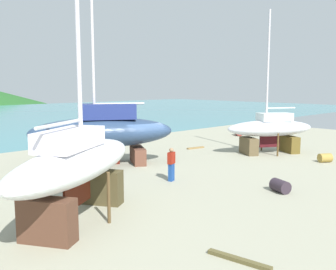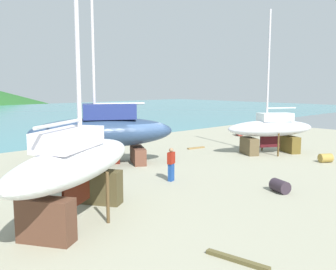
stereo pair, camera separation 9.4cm
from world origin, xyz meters
TOP-DOWN VIEW (x-y plane):
  - ground_plane at (0.00, -3.27)m, footprint 52.68×52.68m
  - sailboat_mid_port at (-1.85, 1.62)m, footprint 8.77×6.72m
  - sailboat_far_slipway at (8.82, -3.33)m, footprint 6.52×5.01m
  - sailboat_large_starboard at (-7.94, -5.61)m, footprint 7.85×5.99m
  - worker at (-1.63, -3.99)m, footprint 0.49×0.37m
  - barrel_ochre at (15.05, -1.01)m, footprint 0.71×0.71m
  - barrel_rust_mid at (0.47, -8.85)m, footprint 0.86×1.01m
  - barrel_rust_near at (14.90, 3.61)m, footprint 1.07×1.12m
  - barrel_tipped_center at (8.50, -7.42)m, footprint 0.95×0.88m
  - timber_long_aft at (6.52, 1.61)m, footprint 1.52×0.53m
  - timber_plank_far at (-6.47, -11.50)m, footprint 0.46×1.89m

SIDE VIEW (x-z plane):
  - ground_plane at x=0.00m, z-range 0.00..0.00m
  - timber_long_aft at x=6.52m, z-range 0.00..0.10m
  - timber_plank_far at x=-6.47m, z-range 0.00..0.11m
  - barrel_tipped_center at x=8.50m, z-range 0.00..0.56m
  - barrel_rust_mid at x=0.47m, z-range 0.00..0.58m
  - barrel_rust_near at x=14.90m, z-range 0.00..0.63m
  - barrel_ochre at x=15.05m, z-range 0.00..0.93m
  - worker at x=-1.63m, z-range 0.03..1.72m
  - sailboat_far_slipway at x=8.82m, z-range -3.21..6.63m
  - sailboat_mid_port at x=-1.85m, z-range -5.64..9.73m
  - sailboat_large_starboard at x=-7.94m, z-range -4.95..9.06m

